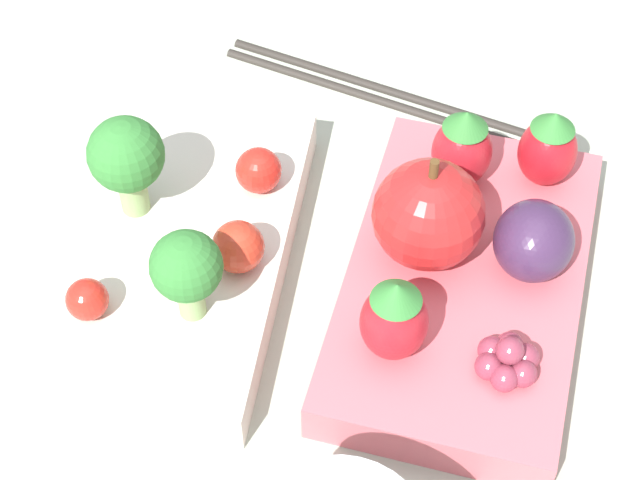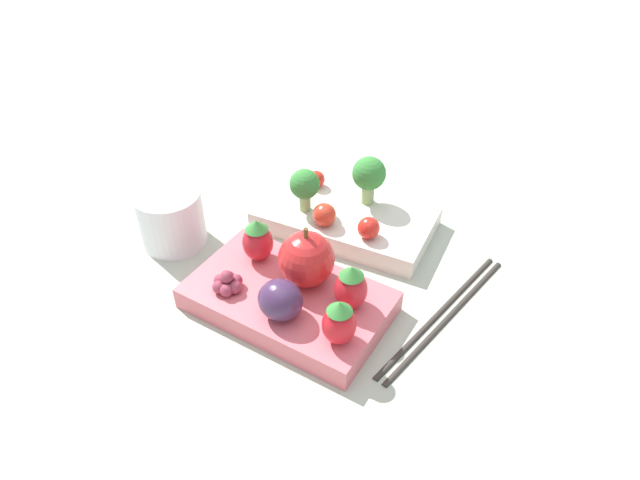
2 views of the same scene
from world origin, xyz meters
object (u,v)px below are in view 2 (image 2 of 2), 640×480
object	(u,v)px
bento_box_savoury	(346,218)
strawberry_2	(351,287)
cherry_tomato_2	(316,179)
grape_cluster	(227,283)
bento_box_fruit	(290,300)
strawberry_0	(339,322)
drinking_cup	(171,218)
broccoli_floret_0	(305,186)
broccoli_floret_1	(366,174)
apple	(306,259)
cherry_tomato_0	(369,228)
chopsticks_pair	(443,314)
cherry_tomato_1	(324,215)
plum	(280,300)
strawberry_1	(258,240)

from	to	relation	value
bento_box_savoury	strawberry_2	size ratio (longest dim) A/B	4.29
cherry_tomato_2	grape_cluster	bearing A→B (deg)	-85.29
cherry_tomato_2	bento_box_fruit	bearing A→B (deg)	-67.77
strawberry_0	drinking_cup	bearing A→B (deg)	167.55
grape_cluster	drinking_cup	bearing A→B (deg)	156.36
bento_box_fruit	broccoli_floret_0	distance (m)	0.14
broccoli_floret_0	grape_cluster	bearing A→B (deg)	-88.67
broccoli_floret_0	cherry_tomato_2	xyz separation A→B (m)	(-0.01, 0.05, -0.02)
broccoli_floret_0	strawberry_0	size ratio (longest dim) A/B	1.11
grape_cluster	drinking_cup	xyz separation A→B (m)	(-0.12, 0.05, 0.00)
broccoli_floret_1	apple	size ratio (longest dim) A/B	0.91
strawberry_0	strawberry_2	bearing A→B (deg)	104.70
cherry_tomato_0	strawberry_2	world-z (taller)	strawberry_2
bento_box_savoury	drinking_cup	size ratio (longest dim) A/B	2.87
drinking_cup	chopsticks_pair	distance (m)	0.31
broccoli_floret_0	cherry_tomato_0	size ratio (longest dim) A/B	2.14
cherry_tomato_1	cherry_tomato_0	bearing A→B (deg)	5.28
broccoli_floret_1	grape_cluster	size ratio (longest dim) A/B	1.89
cherry_tomato_0	plum	distance (m)	0.14
broccoli_floret_1	grape_cluster	xyz separation A→B (m)	(-0.05, -0.20, -0.03)
cherry_tomato_1	bento_box_savoury	bearing A→B (deg)	76.76
bento_box_fruit	apple	distance (m)	0.05
cherry_tomato_2	plum	size ratio (longest dim) A/B	0.48
broccoli_floret_1	strawberry_2	size ratio (longest dim) A/B	1.22
strawberry_0	grape_cluster	xyz separation A→B (m)	(-0.12, 0.00, -0.01)
bento_box_fruit	cherry_tomato_1	bearing A→B (deg)	102.25
cherry_tomato_0	cherry_tomato_2	bearing A→B (deg)	150.33
bento_box_savoury	cherry_tomato_2	size ratio (longest dim) A/B	10.06
cherry_tomato_0	grape_cluster	size ratio (longest dim) A/B	0.78
broccoli_floret_1	plum	world-z (taller)	broccoli_floret_1
cherry_tomato_2	drinking_cup	distance (m)	0.18
cherry_tomato_1	cherry_tomato_2	bearing A→B (deg)	127.11
bento_box_fruit	cherry_tomato_2	distance (m)	0.19
broccoli_floret_0	strawberry_1	xyz separation A→B (m)	(0.00, -0.10, -0.01)
broccoli_floret_1	strawberry_2	world-z (taller)	broccoli_floret_1
cherry_tomato_0	plum	bearing A→B (deg)	-97.25
cherry_tomato_2	strawberry_2	world-z (taller)	strawberry_2
drinking_cup	chopsticks_pair	bearing A→B (deg)	7.88
cherry_tomato_1	strawberry_2	xyz separation A→B (m)	(0.08, -0.10, 0.01)
bento_box_fruit	cherry_tomato_1	world-z (taller)	cherry_tomato_1
chopsticks_pair	broccoli_floret_0	bearing A→B (deg)	163.75
cherry_tomato_2	strawberry_2	bearing A→B (deg)	-50.46
strawberry_0	strawberry_1	bearing A→B (deg)	156.10
bento_box_fruit	strawberry_2	world-z (taller)	strawberry_2
broccoli_floret_1	strawberry_1	world-z (taller)	broccoli_floret_1
bento_box_fruit	cherry_tomato_2	bearing A→B (deg)	112.23
cherry_tomato_2	grape_cluster	world-z (taller)	grape_cluster
cherry_tomato_1	strawberry_0	world-z (taller)	strawberry_0
broccoli_floret_0	drinking_cup	bearing A→B (deg)	-139.02
plum	strawberry_2	bearing A→B (deg)	41.23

